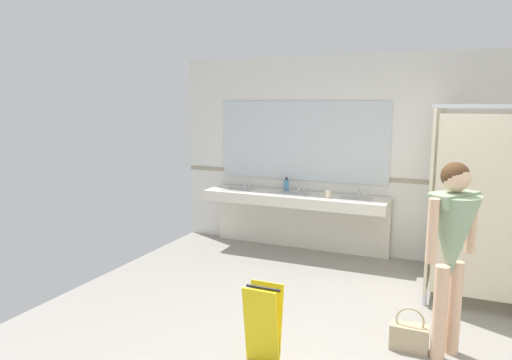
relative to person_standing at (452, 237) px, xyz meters
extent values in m
cube|color=silver|center=(-0.67, 2.44, 0.33)|extent=(6.32, 0.12, 2.68)
cube|color=#9E937F|center=(-0.67, 2.37, 0.04)|extent=(6.32, 0.01, 0.06)
cube|color=silver|center=(-2.03, 2.08, -0.26)|extent=(2.52, 0.56, 0.14)
cube|color=silver|center=(-2.03, 2.32, -0.67)|extent=(2.52, 0.08, 0.68)
cube|color=#ADADA8|center=(-2.87, 2.05, -0.24)|extent=(0.42, 0.31, 0.11)
cylinder|color=silver|center=(-2.87, 2.27, -0.13)|extent=(0.04, 0.04, 0.11)
cylinder|color=silver|center=(-2.87, 2.21, -0.09)|extent=(0.03, 0.11, 0.03)
sphere|color=silver|center=(-2.80, 2.28, -0.16)|extent=(0.04, 0.04, 0.04)
cube|color=#ADADA8|center=(-2.03, 2.05, -0.24)|extent=(0.42, 0.31, 0.11)
cylinder|color=silver|center=(-2.03, 2.27, -0.13)|extent=(0.04, 0.04, 0.11)
cylinder|color=silver|center=(-2.03, 2.21, -0.09)|extent=(0.03, 0.11, 0.03)
sphere|color=silver|center=(-1.96, 2.28, -0.16)|extent=(0.04, 0.04, 0.04)
cube|color=#ADADA8|center=(-1.18, 2.05, -0.24)|extent=(0.42, 0.31, 0.11)
cylinder|color=silver|center=(-1.18, 2.27, -0.13)|extent=(0.04, 0.04, 0.11)
cylinder|color=silver|center=(-1.18, 2.21, -0.09)|extent=(0.03, 0.11, 0.03)
sphere|color=silver|center=(-1.11, 2.28, -0.16)|extent=(0.04, 0.04, 0.04)
cube|color=silver|center=(-2.03, 2.36, 0.51)|extent=(2.42, 0.02, 1.10)
cube|color=beige|center=(-0.23, 1.63, 0.05)|extent=(0.03, 1.45, 1.88)
cylinder|color=silver|center=(-0.23, 0.97, -0.95)|extent=(0.05, 0.05, 0.12)
cube|color=beige|center=(0.21, 0.94, 0.05)|extent=(0.79, 0.03, 1.78)
cylinder|color=#DBAD89|center=(0.05, 0.07, -0.61)|extent=(0.11, 0.11, 0.78)
cylinder|color=#DBAD89|center=(-0.05, -0.07, -0.61)|extent=(0.11, 0.11, 0.78)
cone|color=gray|center=(0.00, 0.00, 0.00)|extent=(0.56, 0.56, 0.68)
cube|color=gray|center=(0.00, 0.00, 0.30)|extent=(0.37, 0.44, 0.10)
cylinder|color=#DBAD89|center=(0.14, 0.20, 0.08)|extent=(0.08, 0.08, 0.50)
cylinder|color=#DBAD89|center=(-0.14, -0.20, 0.08)|extent=(0.08, 0.08, 0.50)
sphere|color=#DBAD89|center=(0.00, 0.00, 0.47)|extent=(0.21, 0.21, 0.21)
sphere|color=#472D19|center=(-0.01, 0.01, 0.49)|extent=(0.22, 0.22, 0.22)
cube|color=tan|center=(-0.28, -0.02, -0.90)|extent=(0.31, 0.15, 0.22)
torus|color=tan|center=(-0.28, -0.02, -0.75)|extent=(0.23, 0.02, 0.23)
cylinder|color=teal|center=(-2.20, 2.24, -0.11)|extent=(0.07, 0.07, 0.16)
cylinder|color=black|center=(-2.20, 2.24, -0.01)|extent=(0.03, 0.03, 0.04)
cylinder|color=beige|center=(-1.53, 1.99, -0.13)|extent=(0.07, 0.07, 0.10)
cube|color=yellow|center=(-1.32, -0.74, -0.68)|extent=(0.28, 0.10, 0.64)
cube|color=yellow|center=(-1.32, -0.65, -0.68)|extent=(0.28, 0.10, 0.64)
cylinder|color=black|center=(-1.32, -0.69, -0.38)|extent=(0.28, 0.02, 0.02)
camera|label=1|loc=(0.02, -3.88, 1.04)|focal=32.94mm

